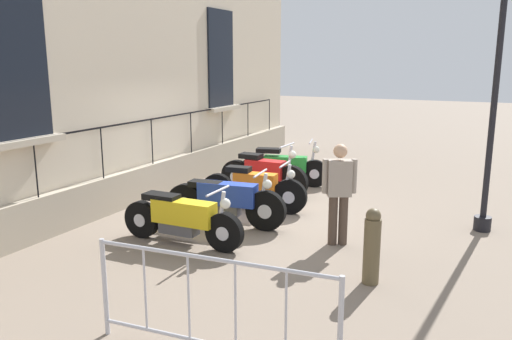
% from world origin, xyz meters
% --- Properties ---
extents(ground_plane, '(60.00, 60.00, 0.00)m').
position_xyz_m(ground_plane, '(0.00, 0.00, 0.00)').
color(ground_plane, gray).
extents(building_facade, '(0.82, 13.97, 7.73)m').
position_xyz_m(building_facade, '(-2.55, -0.00, 3.75)').
color(building_facade, beige).
rests_on(building_facade, ground_plane).
extents(motorcycle_yellow, '(2.12, 0.66, 0.95)m').
position_xyz_m(motorcycle_yellow, '(-0.02, -2.11, 0.42)').
color(motorcycle_yellow, black).
rests_on(motorcycle_yellow, ground_plane).
extents(motorcycle_blue, '(2.17, 0.64, 1.00)m').
position_xyz_m(motorcycle_blue, '(0.14, -1.02, 0.44)').
color(motorcycle_blue, black).
rests_on(motorcycle_blue, ground_plane).
extents(motorcycle_orange, '(2.11, 0.61, 0.96)m').
position_xyz_m(motorcycle_orange, '(0.17, 0.04, 0.43)').
color(motorcycle_orange, black).
rests_on(motorcycle_orange, ground_plane).
extents(motorcycle_red, '(2.00, 0.68, 1.15)m').
position_xyz_m(motorcycle_red, '(-0.10, 1.06, 0.46)').
color(motorcycle_red, black).
rests_on(motorcycle_red, ground_plane).
extents(motorcycle_green, '(2.03, 0.78, 1.06)m').
position_xyz_m(motorcycle_green, '(-0.09, 2.10, 0.42)').
color(motorcycle_green, black).
rests_on(motorcycle_green, ground_plane).
extents(lamppost, '(0.35, 0.35, 5.21)m').
position_xyz_m(lamppost, '(4.17, 0.65, 3.08)').
color(lamppost, black).
rests_on(lamppost, ground_plane).
extents(crowd_barrier, '(2.50, 0.23, 1.05)m').
position_xyz_m(crowd_barrier, '(1.99, -4.60, 0.57)').
color(crowd_barrier, '#B7B7BF').
rests_on(crowd_barrier, ground_plane).
extents(bollard, '(0.21, 0.21, 1.00)m').
position_xyz_m(bollard, '(2.96, -2.25, 0.50)').
color(bollard, brown).
rests_on(bollard, ground_plane).
extents(pedestrian_standing, '(0.48, 0.36, 1.58)m').
position_xyz_m(pedestrian_standing, '(2.16, -1.06, 0.89)').
color(pedestrian_standing, '#47382D').
rests_on(pedestrian_standing, ground_plane).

